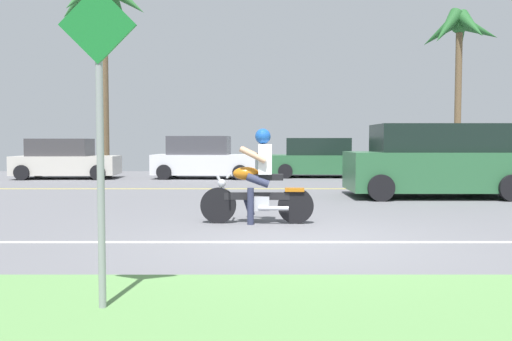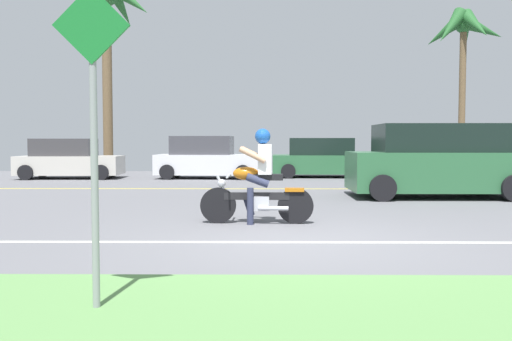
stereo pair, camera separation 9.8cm
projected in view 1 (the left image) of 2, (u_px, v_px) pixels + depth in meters
The scene contains 11 objects.
ground at pixel (287, 214), 10.71m from camera, with size 56.00×30.00×0.04m, color slate.
lane_line_near at pixel (299, 242), 7.60m from camera, with size 50.40×0.12×0.01m, color silver.
lane_line_far at pixel (277, 189), 16.16m from camera, with size 50.40×0.12×0.01m, color yellow.
motorcyclist at pixel (258, 183), 9.32m from camera, with size 1.96×0.64×1.64m.
suv_nearby at pixel (435, 162), 13.77m from camera, with size 4.51×2.24×1.86m.
parked_car_0 at pixel (66, 160), 20.61m from camera, with size 3.89×2.02×1.52m.
parked_car_1 at pixel (204, 159), 20.73m from camera, with size 4.04×2.07×1.62m.
parked_car_2 at pixel (323, 159), 21.49m from camera, with size 4.39×2.21×1.55m.
palm_tree_0 at pixel (460, 37), 23.25m from camera, with size 3.37×3.42×7.10m.
palm_tree_1 at pixel (102, 9), 23.68m from camera, with size 4.17×4.17×8.76m.
street_sign at pixel (100, 117), 4.34m from camera, with size 0.62×0.06×2.66m.
Camera 1 is at (-0.60, -7.65, 1.42)m, focal length 37.92 mm.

